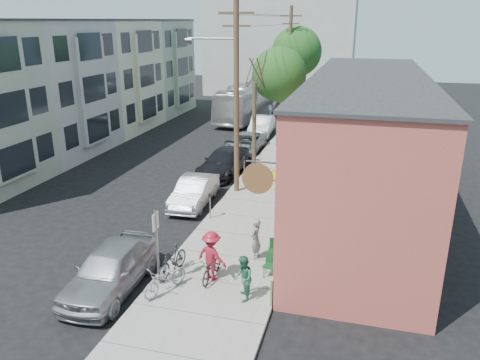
% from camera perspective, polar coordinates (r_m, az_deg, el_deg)
% --- Properties ---
extents(ground, '(120.00, 120.00, 0.00)m').
position_cam_1_polar(ground, '(21.95, -10.36, -5.68)').
color(ground, black).
extents(sidewalk, '(4.50, 58.00, 0.15)m').
position_cam_1_polar(sidewalk, '(30.63, 5.68, 1.84)').
color(sidewalk, gray).
rests_on(sidewalk, ground).
extents(cafe_building, '(6.60, 20.20, 6.61)m').
position_cam_1_polar(cafe_building, '(23.62, 14.87, 4.26)').
color(cafe_building, '#A9483E').
rests_on(cafe_building, ground).
extents(apartment_row, '(6.30, 32.00, 9.00)m').
position_cam_1_polar(apartment_row, '(38.34, -18.18, 11.23)').
color(apartment_row, '#9AA58C').
rests_on(apartment_row, ground).
extents(end_cap_building, '(18.00, 8.00, 12.00)m').
position_cam_1_polar(end_cap_building, '(60.98, 4.94, 16.01)').
color(end_cap_building, '#A6A5A1').
rests_on(end_cap_building, ground).
extents(sign_post, '(0.07, 0.45, 2.80)m').
position_cam_1_polar(sign_post, '(16.46, -10.11, -7.30)').
color(sign_post, slate).
rests_on(sign_post, sidewalk).
extents(parking_meter_near, '(0.14, 0.14, 1.24)m').
position_cam_1_polar(parking_meter_near, '(21.92, -3.69, -2.64)').
color(parking_meter_near, slate).
rests_on(parking_meter_near, sidewalk).
extents(parking_meter_far, '(0.14, 0.14, 1.24)m').
position_cam_1_polar(parking_meter_far, '(27.67, 0.50, 2.03)').
color(parking_meter_far, slate).
rests_on(parking_meter_far, sidewalk).
extents(utility_pole_near, '(3.57, 0.28, 10.00)m').
position_cam_1_polar(utility_pole_near, '(24.40, -0.58, 10.40)').
color(utility_pole_near, '#503A28').
rests_on(utility_pole_near, sidewalk).
extents(utility_pole_far, '(1.80, 0.28, 10.00)m').
position_cam_1_polar(utility_pole_far, '(40.64, 6.05, 13.63)').
color(utility_pole_far, '#503A28').
rests_on(utility_pole_far, sidewalk).
extents(tree_bare, '(0.24, 0.24, 5.55)m').
position_cam_1_polar(tree_bare, '(27.21, 1.74, 5.96)').
color(tree_bare, '#44392C').
rests_on(tree_bare, sidewalk).
extents(tree_leafy_mid, '(3.87, 3.87, 7.16)m').
position_cam_1_polar(tree_leafy_mid, '(34.10, 4.80, 12.69)').
color(tree_leafy_mid, '#44392C').
rests_on(tree_leafy_mid, sidewalk).
extents(tree_leafy_far, '(4.29, 4.29, 8.46)m').
position_cam_1_polar(tree_leafy_far, '(41.93, 6.92, 15.27)').
color(tree_leafy_far, '#44392C').
rests_on(tree_leafy_far, sidewalk).
extents(patio_chair_a, '(0.60, 0.60, 0.88)m').
position_cam_1_polar(patio_chair_a, '(18.30, 4.20, -8.58)').
color(patio_chair_a, '#113F19').
rests_on(patio_chair_a, sidewalk).
extents(patio_chair_b, '(0.59, 0.59, 0.88)m').
position_cam_1_polar(patio_chair_b, '(17.26, 3.71, -10.36)').
color(patio_chair_b, '#113F19').
rests_on(patio_chair_b, sidewalk).
extents(patron_grey, '(0.50, 0.66, 1.64)m').
position_cam_1_polar(patron_grey, '(18.31, 1.91, -7.18)').
color(patron_grey, slate).
rests_on(patron_grey, sidewalk).
extents(patron_green, '(0.80, 0.91, 1.58)m').
position_cam_1_polar(patron_green, '(15.77, 0.38, -11.92)').
color(patron_green, '#286449').
rests_on(patron_green, sidewalk).
extents(cyclist, '(1.35, 1.03, 1.84)m').
position_cam_1_polar(cyclist, '(16.91, -3.49, -9.18)').
color(cyclist, maroon).
rests_on(cyclist, sidewalk).
extents(cyclist_bike, '(0.67, 1.72, 0.89)m').
position_cam_1_polar(cyclist_bike, '(17.13, -3.45, -10.58)').
color(cyclist_bike, black).
rests_on(cyclist_bike, sidewalk).
extents(parked_bike_a, '(0.82, 1.90, 1.11)m').
position_cam_1_polar(parked_bike_a, '(17.52, -8.23, -9.65)').
color(parked_bike_a, black).
rests_on(parked_bike_a, sidewalk).
extents(parked_bike_b, '(1.36, 1.99, 0.99)m').
position_cam_1_polar(parked_bike_b, '(16.52, -9.09, -11.83)').
color(parked_bike_b, gray).
rests_on(parked_bike_b, sidewalk).
extents(car_0, '(2.08, 4.90, 1.65)m').
position_cam_1_polar(car_0, '(17.17, -15.47, -10.35)').
color(car_0, '#94959B').
rests_on(car_0, ground).
extents(car_1, '(1.68, 4.41, 1.43)m').
position_cam_1_polar(car_1, '(24.03, -5.61, -1.40)').
color(car_1, '#B0B1B8').
rests_on(car_1, ground).
extents(car_2, '(2.59, 5.37, 1.51)m').
position_cam_1_polar(car_2, '(28.75, -1.95, 2.20)').
color(car_2, black).
rests_on(car_2, ground).
extents(car_3, '(2.20, 4.70, 1.30)m').
position_cam_1_polar(car_3, '(33.82, 0.74, 4.59)').
color(car_3, '#999CA0').
rests_on(car_3, ground).
extents(car_4, '(1.98, 4.86, 1.57)m').
position_cam_1_polar(car_4, '(38.73, 2.67, 6.62)').
color(car_4, '#B8BEC0').
rests_on(car_4, ground).
extents(bus, '(3.94, 12.28, 3.36)m').
position_cam_1_polar(bus, '(45.37, 1.19, 9.60)').
color(bus, silver).
rests_on(bus, ground).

